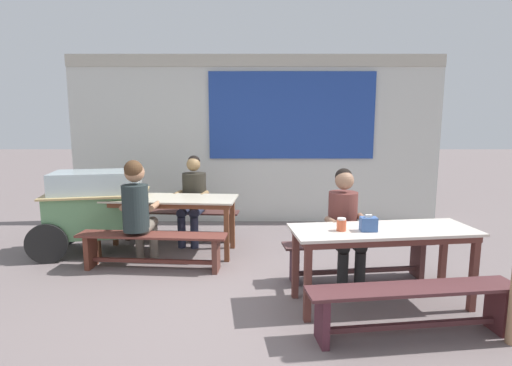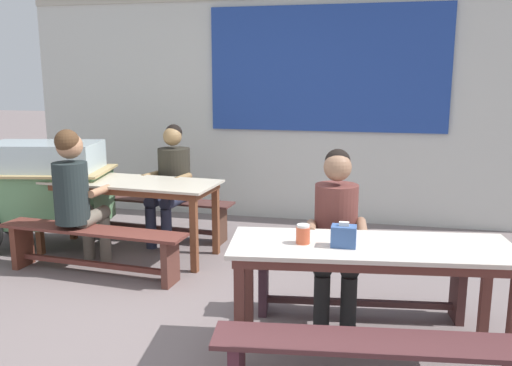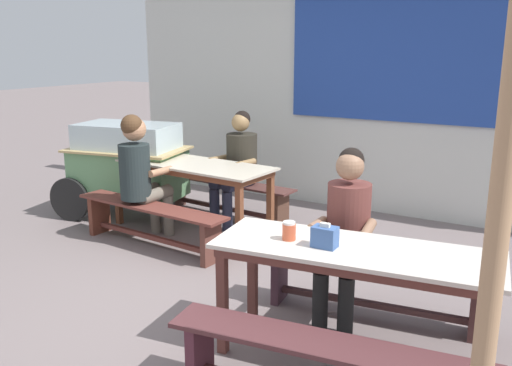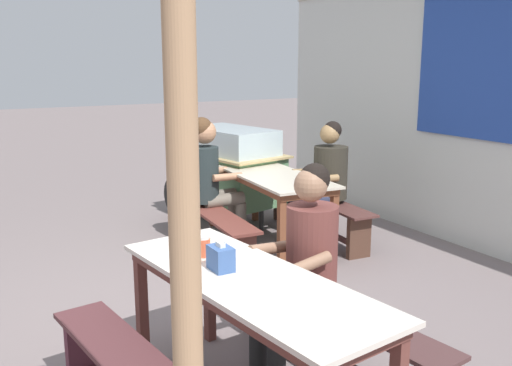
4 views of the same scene
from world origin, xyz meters
name	(u,v)px [view 4 (image 4 of 4)]	position (x,y,z in m)	size (l,w,h in m)	color
ground_plane	(199,314)	(0.00, 0.00, 0.00)	(40.00, 40.00, 0.00)	slate
backdrop_wall	(491,98)	(0.03, 2.99, 1.48)	(6.24, 0.23, 2.81)	silver
dining_table_far	(266,179)	(-1.17, 1.27, 0.67)	(1.87, 0.79, 0.75)	beige
dining_table_near	(249,292)	(1.20, -0.24, 0.67)	(1.78, 0.81, 0.75)	silver
bench_far_back	(317,210)	(-1.12, 1.87, 0.28)	(1.77, 0.42, 0.43)	#502E2A
bench_far_front	(211,223)	(-1.22, 0.67, 0.29)	(1.77, 0.42, 0.43)	brown
bench_near_back	(331,328)	(1.12, 0.36, 0.28)	(1.67, 0.47, 0.43)	#4B2F2F
food_cart	(229,167)	(-2.11, 1.33, 0.64)	(1.72, 1.04, 1.08)	#649765
person_center_facing	(324,176)	(-0.90, 1.78, 0.70)	(0.48, 0.60, 1.25)	#2A2F47
person_right_near_table	(303,255)	(0.95, 0.27, 0.70)	(0.45, 0.55, 1.25)	#232525
person_left_back_turned	(210,173)	(-1.39, 0.76, 0.74)	(0.42, 0.57, 1.30)	#6C6458
tissue_box	(221,258)	(1.03, -0.32, 0.81)	(0.15, 0.10, 0.15)	#3B5D9C
condiment_jar	(203,246)	(0.79, -0.31, 0.81)	(0.09, 0.09, 0.12)	#D25635
wooden_support_post	(186,267)	(2.04, -0.93, 1.21)	(0.10, 0.10, 2.42)	tan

